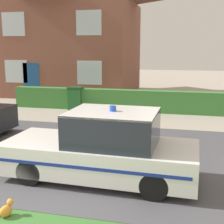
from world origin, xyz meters
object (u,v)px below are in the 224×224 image
object	(u,v)px
wheelie_bin	(75,98)
cat	(7,210)
house_left	(71,32)
police_car	(103,148)

from	to	relation	value
wheelie_bin	cat	bearing A→B (deg)	-82.84
house_left	wheelie_bin	distance (m)	6.94
police_car	house_left	size ratio (longest dim) A/B	0.52
police_car	house_left	distance (m)	14.72
police_car	house_left	bearing A→B (deg)	-65.21
cat	wheelie_bin	bearing A→B (deg)	35.25
wheelie_bin	house_left	bearing A→B (deg)	105.92
police_car	cat	size ratio (longest dim) A/B	14.07
house_left	wheelie_bin	size ratio (longest dim) A/B	7.65
cat	house_left	distance (m)	16.26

